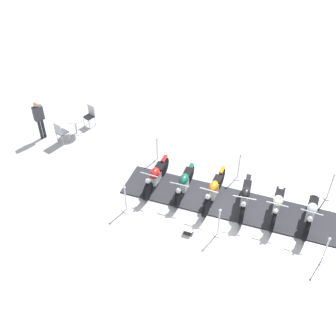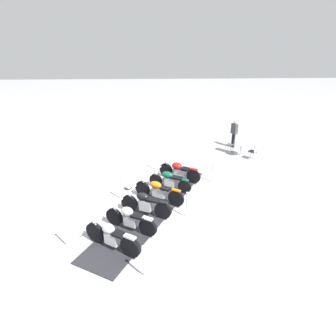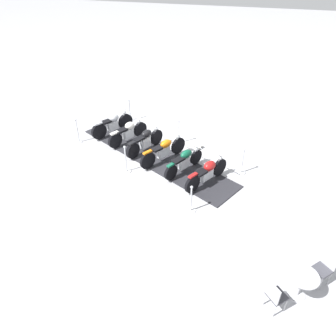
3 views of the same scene
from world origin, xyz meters
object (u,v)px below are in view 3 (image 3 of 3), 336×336
Objects in this scene: stanchion_left_mid at (126,164)px; info_placard at (198,147)px; motorcycle_copper at (164,150)px; motorcycle_black at (145,141)px; motorcycle_maroon at (207,172)px; stanchion_left_front at (191,203)px; motorcycle_forest at (185,160)px; cafe_table at (302,281)px; stanchion_left_rear at (78,134)px; cafe_chair_across_table at (275,295)px; motorcycle_cream at (128,132)px; stanchion_right_rear at (130,113)px; stanchion_right_mid at (179,135)px; stanchion_right_front at (242,165)px; motorcycle_chrome at (113,124)px; cafe_chair_near_table at (325,266)px.

info_placard is at bearing -43.51° from stanchion_left_mid.
motorcycle_black is at bearing 94.12° from motorcycle_copper.
motorcycle_maroon reaches higher than stanchion_left_front.
motorcycle_forest is 5.86m from cafe_table.
stanchion_left_rear is (0.43, 4.03, -0.11)m from motorcycle_copper.
motorcycle_maroon is at bearing 75.35° from cafe_chair_across_table.
cafe_table is at bearing -102.34° from motorcycle_cream.
motorcycle_maroon is at bearing -43.89° from info_placard.
motorcycle_black is 7.89m from cafe_chair_across_table.
stanchion_right_rear is at bearing 72.29° from motorcycle_copper.
stanchion_left_mid is 3.37m from info_placard.
stanchion_left_mid is at bearing 151.98° from stanchion_right_mid.
stanchion_right_rear reaches higher than stanchion_right_front.
cafe_chair_across_table is (-6.93, -7.10, 0.03)m from motorcycle_chrome.
motorcycle_black is 1.04× the size of motorcycle_chrome.
cafe_table is at bearing -103.91° from motorcycle_copper.
stanchion_right_front is (-0.48, -4.00, -0.17)m from motorcycle_black.
info_placard is at bearing 48.64° from motorcycle_maroon.
cafe_chair_near_table is (-5.80, -5.23, 0.15)m from stanchion_right_mid.
motorcycle_maroon is at bearing -88.61° from cafe_chair_near_table.
cafe_chair_across_table is (-1.15, 1.18, -0.01)m from cafe_chair_near_table.
stanchion_right_rear is at bearing -176.02° from info_placard.
motorcycle_black reaches higher than info_placard.
cafe_chair_near_table is at bearing -97.05° from motorcycle_copper.
stanchion_right_rear reaches higher than stanchion_left_front.
stanchion_left_rear is at bearing 106.93° from motorcycle_maroon.
cafe_chair_across_table is (-0.56, 0.61, -0.02)m from cafe_table.
motorcycle_copper is 1.62m from stanchion_left_mid.
motorcycle_chrome reaches higher than motorcycle_cream.
stanchion_right_front is 2.35m from info_placard.
motorcycle_maroon is at bearing -131.68° from stanchion_right_rear.
motorcycle_cream reaches higher than motorcycle_black.
stanchion_left_mid is at bearing -164.66° from motorcycle_black.
stanchion_right_rear is 1.14× the size of cafe_chair_across_table.
stanchion_right_mid reaches higher than info_placard.
motorcycle_maroon is 5.37m from motorcycle_chrome.
stanchion_right_mid reaches higher than motorcycle_cream.
stanchion_left_front is at bearing 54.57° from cafe_table.
motorcycle_forest is 1.93× the size of cafe_chair_across_table.
cafe_chair_near_table is (-5.78, -8.28, 0.04)m from motorcycle_chrome.
stanchion_right_front is 4.92m from cafe_chair_near_table.
stanchion_left_rear is at bearing 61.98° from stanchion_left_front.
stanchion_right_mid is at bearing -28.02° from stanchion_left_mid.
motorcycle_black is at bearing -146.48° from stanchion_right_rear.
stanchion_right_front is at bearing -75.49° from stanchion_left_mid.
stanchion_right_rear is at bearing 73.21° from motorcycle_forest.
stanchion_left_front is at bearing 89.81° from cafe_chair_across_table.
motorcycle_maroon is at bearing -86.14° from motorcycle_chrome.
motorcycle_maroon is 3.09m from stanchion_left_mid.
cafe_table is (-4.88, -1.82, 0.22)m from stanchion_right_front.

